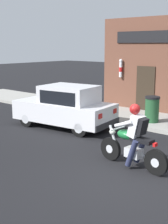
% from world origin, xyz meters
% --- Properties ---
extents(ground_plane, '(80.00, 80.00, 0.00)m').
position_xyz_m(ground_plane, '(0.00, 0.00, 0.00)').
color(ground_plane, black).
extents(sidewalk_curb, '(2.60, 22.00, 0.14)m').
position_xyz_m(sidewalk_curb, '(5.06, 3.00, 0.07)').
color(sidewalk_curb, '#9E9B93').
rests_on(sidewalk_curb, ground).
extents(motorcycle_with_rider, '(0.59, 2.02, 1.62)m').
position_xyz_m(motorcycle_with_rider, '(0.55, 0.33, 0.68)').
color(motorcycle_with_rider, black).
rests_on(motorcycle_with_rider, ground).
extents(car_hatchback, '(2.08, 3.95, 1.57)m').
position_xyz_m(car_hatchback, '(2.27, 4.31, 0.77)').
color(car_hatchback, black).
rests_on(car_hatchback, ground).
extents(trash_bin, '(0.56, 0.56, 0.98)m').
position_xyz_m(trash_bin, '(4.59, 2.00, 0.64)').
color(trash_bin, '#23512D').
rests_on(trash_bin, sidewalk_curb).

